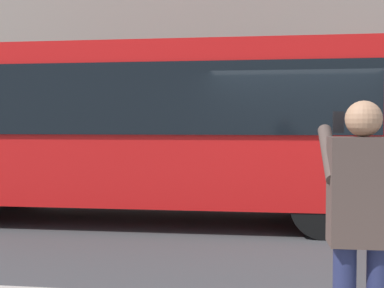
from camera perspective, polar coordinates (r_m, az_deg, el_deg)
ground_plane at (r=8.14m, az=11.47°, el=-9.86°), size 60.00×60.00×0.00m
red_bus at (r=8.85m, az=-5.82°, el=2.12°), size 9.05×2.54×3.08m
pedestrian_photographer at (r=3.22m, az=19.04°, el=-7.96°), size 0.53×0.52×1.70m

